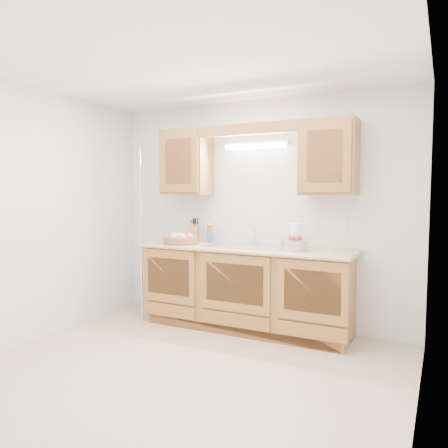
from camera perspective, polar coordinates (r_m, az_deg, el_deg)
The scene contains 17 objects.
room at distance 3.59m, azimuth -4.71°, elevation 0.42°, with size 3.52×3.50×2.50m.
base_cabinets at distance 4.76m, azimuth 3.00°, elevation -8.44°, with size 2.20×0.60×0.86m, color #9C612D.
countertop at distance 4.67m, azimuth 2.95°, elevation -3.21°, with size 2.30×0.63×0.04m, color tan.
upper_cabinet_left at distance 5.16m, azimuth -4.87°, elevation 8.01°, with size 0.55×0.33×0.75m, color #9C612D.
upper_cabinet_right at distance 4.52m, azimuth 13.56°, elevation 8.43°, with size 0.55×0.33×0.75m, color #9C612D.
valance at distance 4.68m, azimuth 3.03°, elevation 12.28°, with size 2.20×0.05×0.12m, color #9C612D.
fluorescent_fixture at distance 4.87m, azimuth 4.12°, elevation 10.27°, with size 0.76×0.08×0.08m.
sink at distance 4.70m, azimuth 3.05°, elevation -3.81°, with size 0.84×0.46×0.36m.
wire_shelf_pole at distance 5.06m, azimuth -10.77°, elevation -1.33°, with size 0.03×0.03×2.00m, color silver.
outlet_plate at distance 4.65m, azimuth 15.30°, elevation -0.05°, with size 0.08×0.01×0.12m, color white.
fruit_basket at distance 4.95m, azimuth -5.65°, elevation -1.94°, with size 0.50×0.50×0.12m.
knife_block at distance 5.12m, azimuth -3.97°, elevation -1.13°, with size 0.15×0.19×0.30m.
orange_canister at distance 5.05m, azimuth -1.85°, elevation -1.16°, with size 0.07×0.07×0.22m.
soap_bottle at distance 5.05m, azimuth -1.89°, elevation -1.44°, with size 0.08×0.08×0.17m, color #2169A9.
sponge at distance 4.72m, azimuth 10.22°, elevation -2.86°, with size 0.11×0.08×0.02m.
paper_towel at distance 4.52m, azimuth 9.53°, elevation -1.63°, with size 0.15×0.15×0.31m.
apple_bowl at distance 4.44m, azimuth 9.20°, elevation -2.58°, with size 0.36×0.36×0.14m.
Camera 1 is at (1.87, -3.05, 1.50)m, focal length 35.00 mm.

